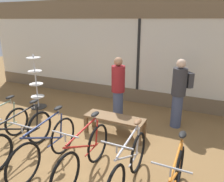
# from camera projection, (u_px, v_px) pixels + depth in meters

# --- Properties ---
(ground_plane) EXTENTS (24.00, 24.00, 0.00)m
(ground_plane) POSITION_uv_depth(u_px,v_px,m) (82.00, 156.00, 4.32)
(ground_plane) COLOR olive
(shop_back_wall) EXTENTS (12.00, 0.08, 3.20)m
(shop_back_wall) POSITION_uv_depth(u_px,v_px,m) (139.00, 52.00, 6.63)
(shop_back_wall) COLOR #7A664C
(shop_back_wall) RESTS_ON ground_plane
(bicycle_left) EXTENTS (0.46, 1.79, 1.04)m
(bicycle_left) POSITION_uv_depth(u_px,v_px,m) (20.00, 137.00, 4.25)
(bicycle_left) COLOR black
(bicycle_left) RESTS_ON ground_plane
(bicycle_center_left) EXTENTS (0.46, 1.75, 1.05)m
(bicycle_center_left) POSITION_uv_depth(u_px,v_px,m) (46.00, 146.00, 3.92)
(bicycle_center_left) COLOR black
(bicycle_center_left) RESTS_ON ground_plane
(bicycle_center_right) EXTENTS (0.46, 1.73, 1.05)m
(bicycle_center_right) POSITION_uv_depth(u_px,v_px,m) (84.00, 155.00, 3.66)
(bicycle_center_right) COLOR black
(bicycle_center_right) RESTS_ON ground_plane
(bicycle_right) EXTENTS (0.46, 1.71, 1.04)m
(bicycle_right) POSITION_uv_depth(u_px,v_px,m) (128.00, 166.00, 3.40)
(bicycle_right) COLOR black
(bicycle_right) RESTS_ON ground_plane
(accessory_rack) EXTENTS (0.48, 0.48, 1.63)m
(accessory_rack) POSITION_uv_depth(u_px,v_px,m) (37.00, 86.00, 6.53)
(accessory_rack) COLOR #333333
(accessory_rack) RESTS_ON ground_plane
(display_bench) EXTENTS (1.40, 0.44, 0.45)m
(display_bench) POSITION_uv_depth(u_px,v_px,m) (115.00, 120.00, 5.02)
(display_bench) COLOR brown
(display_bench) RESTS_ON ground_plane
(customer_near_rack) EXTENTS (0.43, 0.43, 1.71)m
(customer_near_rack) POSITION_uv_depth(u_px,v_px,m) (118.00, 89.00, 5.54)
(customer_near_rack) COLOR #424C6B
(customer_near_rack) RESTS_ON ground_plane
(customer_by_window) EXTENTS (0.55, 0.53, 1.71)m
(customer_by_window) POSITION_uv_depth(u_px,v_px,m) (179.00, 92.00, 5.25)
(customer_by_window) COLOR #424C6B
(customer_by_window) RESTS_ON ground_plane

